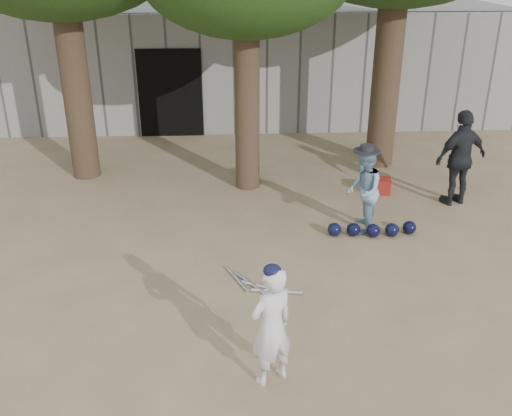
{
  "coord_description": "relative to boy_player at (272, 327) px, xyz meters",
  "views": [
    {
      "loc": [
        0.2,
        -6.57,
        4.37
      ],
      "look_at": [
        0.6,
        1.0,
        0.95
      ],
      "focal_mm": 40.0,
      "sensor_mm": 36.0,
      "label": 1
    }
  ],
  "objects": [
    {
      "name": "boy_player",
      "position": [
        0.0,
        0.0,
        0.0
      ],
      "size": [
        0.63,
        0.56,
        1.44
      ],
      "primitive_type": "imported",
      "rotation": [
        0.0,
        0.0,
        3.68
      ],
      "color": "white",
      "rests_on": "ground"
    },
    {
      "name": "back_building",
      "position": [
        -0.63,
        11.9,
        0.78
      ],
      "size": [
        16.0,
        5.24,
        3.0
      ],
      "color": "gray",
      "rests_on": "ground"
    },
    {
      "name": "red_bag",
      "position": [
        2.55,
        5.28,
        -0.57
      ],
      "size": [
        0.47,
        0.39,
        0.3
      ],
      "primitive_type": "cube",
      "rotation": [
        0.0,
        0.0,
        -0.18
      ],
      "color": "maroon",
      "rests_on": "ground"
    },
    {
      "name": "ground",
      "position": [
        -0.63,
        1.57,
        -0.72
      ],
      "size": [
        70.0,
        70.0,
        0.0
      ],
      "primitive_type": "plane",
      "color": "#937C5E",
      "rests_on": "ground"
    },
    {
      "name": "spectator_dark",
      "position": [
        3.86,
        4.71,
        0.18
      ],
      "size": [
        1.14,
        0.75,
        1.8
      ],
      "primitive_type": "imported",
      "rotation": [
        0.0,
        0.0,
        3.46
      ],
      "color": "black",
      "rests_on": "ground"
    },
    {
      "name": "spectator_blue",
      "position": [
        1.82,
        3.65,
        0.01
      ],
      "size": [
        0.67,
        0.79,
        1.46
      ],
      "primitive_type": "imported",
      "rotation": [
        0.0,
        0.0,
        4.53
      ],
      "color": "#7BA0BF",
      "rests_on": "ground"
    },
    {
      "name": "bat_pile",
      "position": [
        -0.05,
        1.94,
        -0.69
      ],
      "size": [
        1.07,
        0.79,
        0.06
      ],
      "color": "silver",
      "rests_on": "ground"
    },
    {
      "name": "helmet_row",
      "position": [
        1.98,
        3.44,
        -0.6
      ],
      "size": [
        1.51,
        0.32,
        0.23
      ],
      "color": "black",
      "rests_on": "ground"
    }
  ]
}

